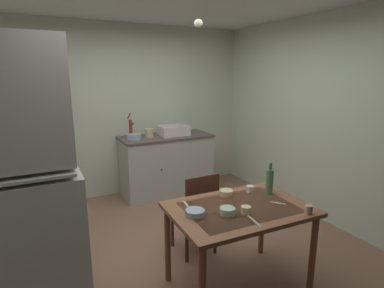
{
  "coord_description": "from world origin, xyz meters",
  "views": [
    {
      "loc": [
        -1.21,
        -2.72,
        1.88
      ],
      "look_at": [
        0.21,
        0.08,
        1.16
      ],
      "focal_mm": 28.86,
      "sensor_mm": 36.0,
      "label": 1
    }
  ],
  "objects": [
    {
      "name": "ground_plane",
      "position": [
        0.0,
        0.0,
        0.0
      ],
      "size": [
        5.0,
        5.0,
        0.0
      ],
      "primitive_type": "plane",
      "color": "#8C6552"
    },
    {
      "name": "dining_table",
      "position": [
        0.26,
        -0.73,
        0.67
      ],
      "size": [
        1.2,
        0.85,
        0.77
      ],
      "color": "brown",
      "rests_on": "ground"
    },
    {
      "name": "hand_pump",
      "position": [
        0.02,
        1.7,
        1.1
      ],
      "size": [
        0.05,
        0.27,
        0.39
      ],
      "color": "maroon",
      "rests_on": "counter_cabinet"
    },
    {
      "name": "wall_back",
      "position": [
        0.0,
        2.02,
        1.3
      ],
      "size": [
        4.1,
        0.1,
        2.61
      ],
      "primitive_type": "cube",
      "color": "silver",
      "rests_on": "ground"
    },
    {
      "name": "teaspoon_by_cup",
      "position": [
        -0.13,
        -0.48,
        0.77
      ],
      "size": [
        0.04,
        0.13,
        0.0
      ],
      "primitive_type": "cube",
      "rotation": [
        0.0,
        0.0,
        4.55
      ],
      "color": "beige",
      "rests_on": "dining_table"
    },
    {
      "name": "mixing_bowl_counter",
      "position": [
        0.03,
        1.6,
        0.97
      ],
      "size": [
        0.21,
        0.21,
        0.08
      ],
      "primitive_type": "cylinder",
      "color": "#9EB2C6",
      "rests_on": "counter_cabinet"
    },
    {
      "name": "stoneware_crock",
      "position": [
        0.3,
        1.67,
        1.0
      ],
      "size": [
        0.13,
        0.13,
        0.13
      ],
      "primitive_type": "cylinder",
      "color": "beige",
      "rests_on": "counter_cabinet"
    },
    {
      "name": "mug_tall",
      "position": [
        0.55,
        -0.49,
        0.8
      ],
      "size": [
        0.07,
        0.07,
        0.06
      ],
      "primitive_type": "cylinder",
      "color": "white",
      "rests_on": "dining_table"
    },
    {
      "name": "counter_cabinet",
      "position": [
        0.56,
        1.65,
        0.47
      ],
      "size": [
        1.41,
        0.64,
        0.93
      ],
      "color": "#B4B5AC",
      "rests_on": "ground"
    },
    {
      "name": "wall_right",
      "position": [
        2.05,
        0.0,
        1.3
      ],
      "size": [
        0.1,
        4.04,
        2.61
      ],
      "primitive_type": "cube",
      "color": "silver",
      "rests_on": "ground"
    },
    {
      "name": "pendant_bulb",
      "position": [
        0.22,
        -0.03,
        2.33
      ],
      "size": [
        0.08,
        0.08,
        0.08
      ],
      "primitive_type": "sphere",
      "color": "#F9EFCC"
    },
    {
      "name": "glass_bottle",
      "position": [
        0.69,
        -0.6,
        0.89
      ],
      "size": [
        0.07,
        0.07,
        0.3
      ],
      "color": "#4C7F56",
      "rests_on": "dining_table"
    },
    {
      "name": "hutch_cabinet",
      "position": [
        -1.46,
        -0.07,
        1.01
      ],
      "size": [
        1.05,
        0.55,
        2.16
      ],
      "color": "#B4B5AC",
      "rests_on": "ground"
    },
    {
      "name": "table_knife",
      "position": [
        0.21,
        -0.98,
        0.77
      ],
      "size": [
        0.05,
        0.22,
        0.0
      ],
      "primitive_type": "cube",
      "rotation": [
        0.0,
        0.0,
        4.56
      ],
      "color": "silver",
      "rests_on": "dining_table"
    },
    {
      "name": "teacup_cream",
      "position": [
        0.68,
        -1.09,
        0.8
      ],
      "size": [
        0.06,
        0.06,
        0.07
      ],
      "primitive_type": "cylinder",
      "color": "tan",
      "rests_on": "dining_table"
    },
    {
      "name": "teacup_mint",
      "position": [
        0.23,
        -0.85,
        0.8
      ],
      "size": [
        0.08,
        0.08,
        0.06
      ],
      "primitive_type": "cylinder",
      "color": "beige",
      "rests_on": "dining_table"
    },
    {
      "name": "sink_basin",
      "position": [
        0.68,
        1.65,
        1.01
      ],
      "size": [
        0.44,
        0.34,
        0.15
      ],
      "color": "white",
      "rests_on": "counter_cabinet"
    },
    {
      "name": "sauce_dish",
      "position": [
        0.3,
        -0.46,
        0.79
      ],
      "size": [
        0.12,
        0.12,
        0.05
      ],
      "primitive_type": "cylinder",
      "color": "beige",
      "rests_on": "dining_table"
    },
    {
      "name": "chair_far_side",
      "position": [
        0.18,
        -0.1,
        0.47
      ],
      "size": [
        0.42,
        0.42,
        0.9
      ],
      "color": "#4E3222",
      "rests_on": "ground"
    },
    {
      "name": "soup_bowl_small",
      "position": [
        0.09,
        -0.8,
        0.79
      ],
      "size": [
        0.13,
        0.13,
        0.06
      ],
      "primitive_type": "cylinder",
      "color": "#ADD1C1",
      "rests_on": "dining_table"
    },
    {
      "name": "serving_bowl_wide",
      "position": [
        -0.15,
        -0.7,
        0.79
      ],
      "size": [
        0.16,
        0.16,
        0.05
      ],
      "primitive_type": "cylinder",
      "color": "#9EB2C6",
      "rests_on": "dining_table"
    },
    {
      "name": "teaspoon_near_bowl",
      "position": [
        0.6,
        -0.82,
        0.77
      ],
      "size": [
        0.11,
        0.11,
        0.0
      ],
      "primitive_type": "cube",
      "rotation": [
        0.0,
        0.0,
        2.31
      ],
      "color": "beige",
      "rests_on": "dining_table"
    }
  ]
}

